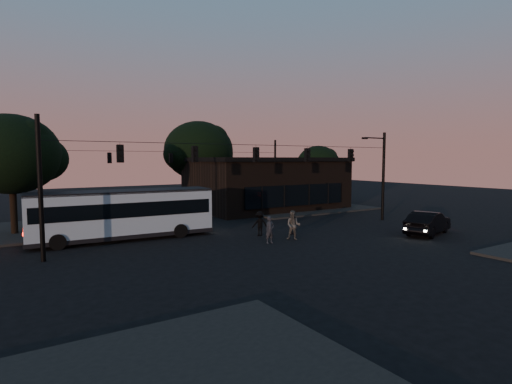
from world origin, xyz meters
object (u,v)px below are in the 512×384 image
building (266,183)px  pedestrian_d (260,224)px  car (428,223)px  bus (124,212)px  pedestrian_c (292,223)px  pedestrian_b (293,225)px  pedestrian_a (270,230)px

building → pedestrian_d: bearing=-125.9°
pedestrian_d → car: bearing=161.1°
car → pedestrian_d: (-10.15, 5.92, 0.03)m
bus → pedestrian_c: bearing=-20.8°
building → car: (1.28, -18.15, -1.90)m
bus → pedestrian_b: (9.25, -6.06, -0.86)m
bus → pedestrian_a: (7.37, -6.10, -0.96)m
building → pedestrian_c: 14.82m
bus → pedestrian_d: 9.03m
building → pedestrian_c: building is taller
car → pedestrian_d: pedestrian_d is taller
car → pedestrian_d: bearing=43.6°
pedestrian_b → pedestrian_d: (-1.09, 2.32, -0.11)m
pedestrian_a → pedestrian_c: (2.95, 1.50, -0.03)m
car → pedestrian_c: pedestrian_c is taller
bus → car: 20.72m
building → pedestrian_b: 16.59m
bus → pedestrian_b: 11.09m
pedestrian_a → pedestrian_c: 3.31m
bus → pedestrian_d: (8.16, -3.75, -0.97)m
car → pedestrian_a: (-10.93, 3.57, 0.04)m
bus → car: bearing=-24.6°
bus → pedestrian_d: size_ratio=6.87×
car → pedestrian_a: bearing=55.8°
pedestrian_a → pedestrian_b: bearing=-1.1°
pedestrian_c → pedestrian_b: bearing=47.8°
building → car: 18.30m
pedestrian_a → pedestrian_b: pedestrian_b is taller
bus → car: bus is taller
pedestrian_d → pedestrian_c: bearing=169.9°
car → pedestrian_b: 9.75m
pedestrian_a → pedestrian_d: 2.48m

